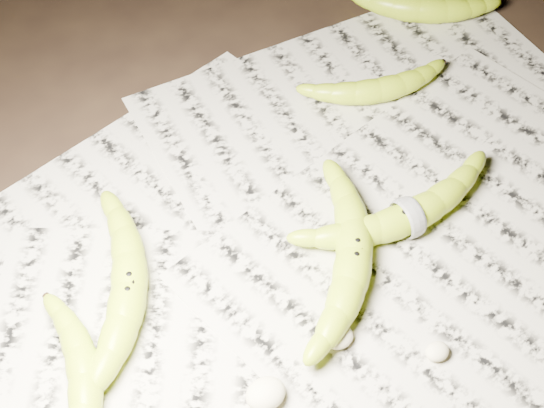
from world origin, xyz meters
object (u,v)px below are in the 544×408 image
banana_left_a (128,289)px  banana_upper_a (378,88)px  banana_upper_b (420,7)px  banana_center (354,255)px  banana_taped (408,216)px  banana_left_b (84,379)px

banana_left_a → banana_upper_a: (0.40, 0.13, -0.00)m
banana_upper_a → banana_upper_b: 0.18m
banana_upper_b → banana_center: bearing=-98.0°
banana_left_a → banana_upper_a: bearing=-44.8°
banana_left_a → banana_upper_a: size_ratio=1.32×
banana_taped → banana_upper_a: banana_taped is taller
banana_left_b → banana_upper_a: (0.47, 0.20, -0.00)m
banana_center → banana_taped: banana_center is taller
banana_center → banana_upper_b: (0.31, 0.32, -0.00)m
banana_upper_a → banana_left_b: bearing=-142.5°
banana_left_a → banana_upper_b: size_ratio=1.19×
banana_taped → banana_upper_b: bearing=53.3°
banana_left_b → banana_upper_b: banana_upper_b is taller
banana_left_b → banana_center: (0.30, -0.00, 0.00)m
banana_center → banana_taped: bearing=-42.6°
banana_left_a → banana_upper_b: 0.59m
banana_left_b → banana_center: banana_center is taller
banana_left_b → banana_center: size_ratio=0.78×
banana_center → banana_upper_a: size_ratio=1.31×
banana_taped → banana_upper_b: 0.38m
banana_left_a → banana_upper_b: same height
banana_left_b → banana_upper_a: size_ratio=1.02×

